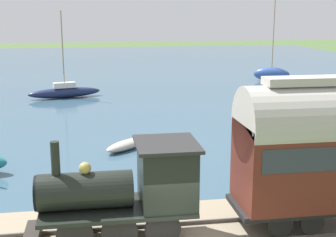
# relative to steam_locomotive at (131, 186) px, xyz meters

# --- Properties ---
(harbor_water) EXTENTS (80.00, 80.00, 0.01)m
(harbor_water) POSITION_rel_steam_locomotive_xyz_m (42.92, -1.48, -2.14)
(harbor_water) COLOR #38566B
(harbor_water) RESTS_ON ground
(steam_locomotive) EXTENTS (2.08, 5.12, 3.06)m
(steam_locomotive) POSITION_rel_steam_locomotive_xyz_m (0.00, 0.00, 0.00)
(steam_locomotive) COLOR black
(steam_locomotive) RESTS_ON rail_embankment
(sailboat_navy) EXTENTS (2.52, 6.13, 7.19)m
(sailboat_navy) POSITION_rel_steam_locomotive_xyz_m (26.81, 3.43, -1.62)
(sailboat_navy) COLOR #192347
(sailboat_navy) RESTS_ON harbor_water
(sailboat_blue) EXTENTS (2.62, 3.85, 9.37)m
(sailboat_blue) POSITION_rel_steam_locomotive_xyz_m (33.06, -17.30, -1.35)
(sailboat_blue) COLOR #335199
(sailboat_blue) RESTS_ON harbor_water
(rowboat_far_out) EXTENTS (2.65, 2.73, 0.49)m
(rowboat_far_out) POSITION_rel_steam_locomotive_xyz_m (10.89, -0.63, -1.89)
(rowboat_far_out) COLOR #B7B2A3
(rowboat_far_out) RESTS_ON harbor_water
(rowboat_mid_harbor) EXTENTS (1.14, 2.87, 0.37)m
(rowboat_mid_harbor) POSITION_rel_steam_locomotive_xyz_m (8.98, -8.65, -1.95)
(rowboat_mid_harbor) COLOR silver
(rowboat_mid_harbor) RESTS_ON harbor_water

